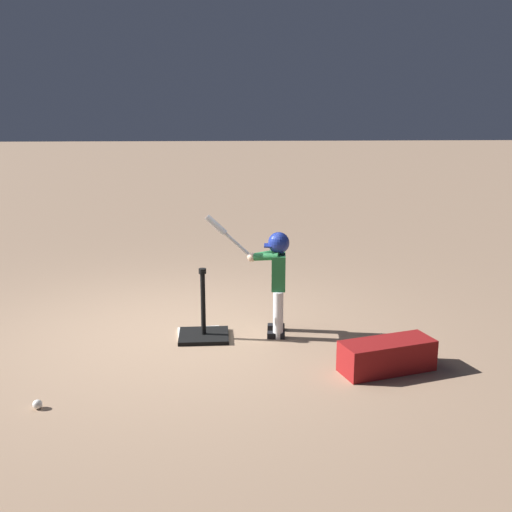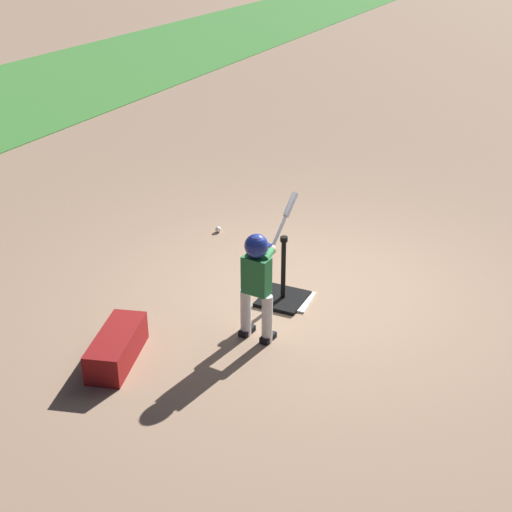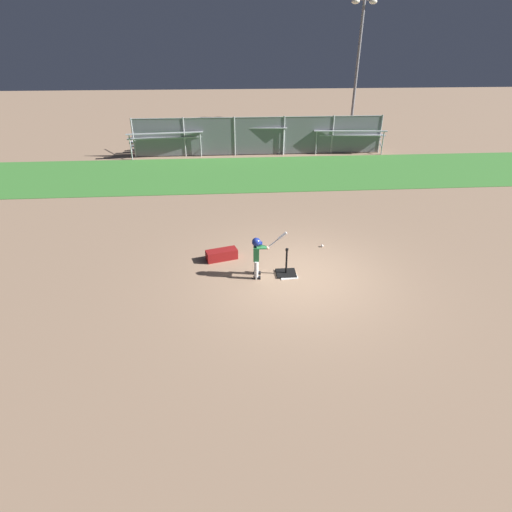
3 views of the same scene
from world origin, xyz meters
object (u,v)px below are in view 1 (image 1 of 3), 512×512
object	(u,v)px
batting_tee	(204,330)
equipment_bag	(387,356)
batter_child	(275,270)
baseball	(37,404)

from	to	relation	value
batting_tee	equipment_bag	distance (m)	1.88
batting_tee	batter_child	size ratio (longest dim) A/B	0.58
batter_child	baseball	size ratio (longest dim) A/B	16.94
batter_child	baseball	xyz separation A→B (m)	(2.00, 1.49, -0.65)
batting_tee	equipment_bag	size ratio (longest dim) A/B	0.87
equipment_bag	baseball	bearing A→B (deg)	-5.96
batting_tee	equipment_bag	xyz separation A→B (m)	(-1.64, 0.92, 0.06)
batter_child	equipment_bag	distance (m)	1.44
batting_tee	equipment_bag	bearing A→B (deg)	150.80
batting_tee	baseball	distance (m)	1.91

